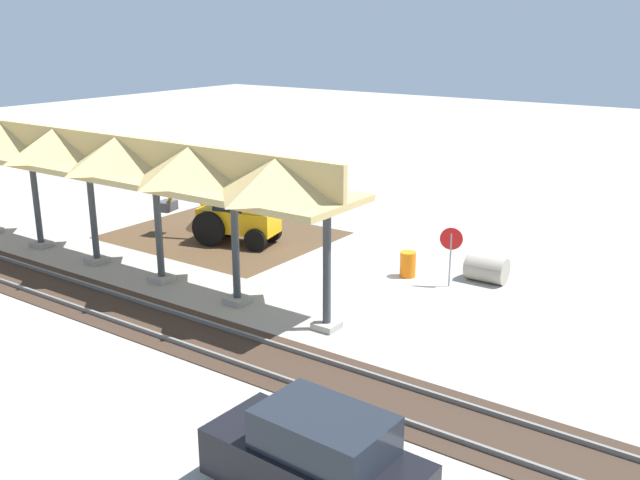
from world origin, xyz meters
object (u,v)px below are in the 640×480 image
(backhoe, at_px, (235,213))
(distant_parked_car, at_px, (317,460))
(stop_sign, at_px, (451,245))
(concrete_pipe, at_px, (486,269))
(traffic_barrel, at_px, (408,264))

(backhoe, relative_size, distant_parked_car, 1.26)
(stop_sign, relative_size, distant_parked_car, 0.48)
(stop_sign, distance_m, concrete_pipe, 1.75)
(backhoe, relative_size, concrete_pipe, 3.92)
(stop_sign, bearing_deg, concrete_pipe, -125.45)
(concrete_pipe, xyz_separation_m, distant_parked_car, (-2.17, 13.11, 0.52))
(stop_sign, xyz_separation_m, backhoe, (9.22, 0.39, -0.21))
(stop_sign, xyz_separation_m, concrete_pipe, (-0.83, -1.17, -1.00))
(concrete_pipe, relative_size, traffic_barrel, 1.52)
(distant_parked_car, bearing_deg, stop_sign, -75.88)
(backhoe, distance_m, concrete_pipe, 10.20)
(stop_sign, height_order, traffic_barrel, stop_sign)
(traffic_barrel, bearing_deg, stop_sign, 178.10)
(traffic_barrel, bearing_deg, distant_parked_car, 111.05)
(stop_sign, xyz_separation_m, traffic_barrel, (1.61, -0.05, -1.02))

